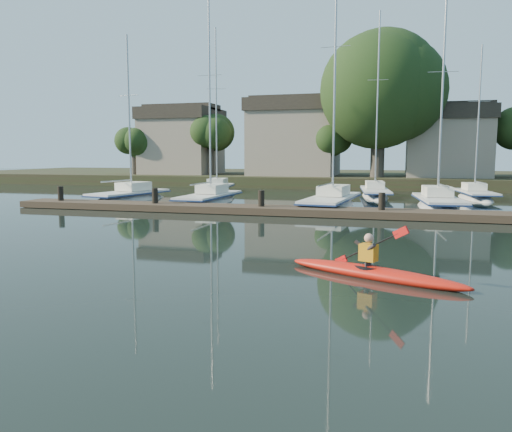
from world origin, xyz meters
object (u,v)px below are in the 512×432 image
(dock, at_px, (319,211))
(sailboat_0, at_px, (130,204))
(sailboat_3, at_px, (438,212))
(sailboat_7, at_px, (475,201))
(sailboat_5, at_px, (217,195))
(sailboat_6, at_px, (375,198))
(sailboat_2, at_px, (331,211))
(sailboat_1, at_px, (210,206))
(kayak, at_px, (373,270))

(dock, xyz_separation_m, sailboat_0, (-13.19, 4.60, -0.40))
(sailboat_3, xyz_separation_m, sailboat_7, (2.93, 7.08, 0.03))
(sailboat_5, distance_m, sailboat_7, 18.90)
(sailboat_5, xyz_separation_m, sailboat_6, (12.21, 0.03, 0.01))
(sailboat_0, xyz_separation_m, sailboat_5, (3.19, 7.87, 0.02))
(sailboat_2, distance_m, sailboat_6, 8.78)
(sailboat_2, distance_m, sailboat_3, 5.98)
(sailboat_1, relative_size, sailboat_6, 0.95)
(sailboat_3, bearing_deg, sailboat_1, 178.50)
(sailboat_7, bearing_deg, dock, -131.71)
(sailboat_6, bearing_deg, sailboat_3, -69.01)
(sailboat_7, bearing_deg, sailboat_0, -166.62)
(sailboat_1, xyz_separation_m, sailboat_6, (9.68, 8.22, 0.02))
(sailboat_0, relative_size, sailboat_3, 0.91)
(kayak, distance_m, sailboat_0, 23.42)
(kayak, distance_m, sailboat_3, 17.59)
(sailboat_1, bearing_deg, sailboat_3, 4.96)
(sailboat_6, bearing_deg, sailboat_7, -8.32)
(sailboat_7, bearing_deg, sailboat_5, 173.62)
(sailboat_6, relative_size, sailboat_7, 1.24)
(kayak, relative_size, sailboat_0, 0.39)
(sailboat_5, bearing_deg, sailboat_3, -34.23)
(sailboat_0, distance_m, sailboat_6, 17.30)
(sailboat_5, distance_m, sailboat_6, 12.21)
(sailboat_0, bearing_deg, dock, -8.67)
(dock, relative_size, sailboat_6, 2.40)
(sailboat_1, height_order, sailboat_6, sailboat_6)
(kayak, xyz_separation_m, sailboat_6, (-0.93, 24.68, -0.35))
(sailboat_0, xyz_separation_m, sailboat_1, (5.72, -0.32, 0.01))
(sailboat_3, xyz_separation_m, sailboat_6, (-3.76, 7.32, 0.03))
(sailboat_0, bearing_deg, kayak, -35.26)
(kayak, xyz_separation_m, sailboat_5, (-13.14, 24.65, -0.36))
(sailboat_0, height_order, sailboat_6, sailboat_6)
(sailboat_6, bearing_deg, kayak, -94.05)
(sailboat_5, bearing_deg, sailboat_7, -10.34)
(kayak, height_order, sailboat_7, sailboat_7)
(dock, bearing_deg, sailboat_1, 150.24)
(dock, distance_m, sailboat_2, 3.98)
(sailboat_0, xyz_separation_m, sailboat_6, (15.40, 7.89, 0.03))
(sailboat_0, xyz_separation_m, sailboat_3, (19.16, 0.57, -0.00))
(sailboat_1, bearing_deg, sailboat_0, 177.92)
(sailboat_0, height_order, sailboat_1, sailboat_1)
(sailboat_2, relative_size, sailboat_3, 1.18)
(sailboat_1, xyz_separation_m, sailboat_5, (-2.53, 8.19, 0.01))
(dock, xyz_separation_m, sailboat_1, (-7.48, 4.27, -0.39))
(kayak, relative_size, sailboat_3, 0.35)
(sailboat_2, bearing_deg, dock, -86.28)
(kayak, relative_size, sailboat_6, 0.33)
(sailboat_0, xyz_separation_m, sailboat_2, (13.30, -0.64, 0.00))
(dock, bearing_deg, sailboat_5, 128.77)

